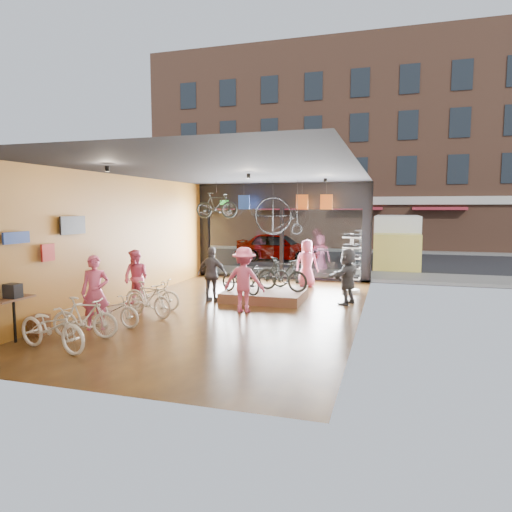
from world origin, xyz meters
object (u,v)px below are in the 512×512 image
at_px(floor_bike_3, 149,299).
at_px(display_bike_left, 240,279).
at_px(floor_bike_0, 52,327).
at_px(hung_bike, 217,205).
at_px(customer_5, 347,276).
at_px(customer_2, 212,274).
at_px(customer_3, 244,280).
at_px(customer_1, 136,278).
at_px(display_platform, 265,296).
at_px(penny_farthing, 280,217).
at_px(display_bike_mid, 282,274).
at_px(street_car, 278,247).
at_px(display_bike_right, 264,274).
at_px(floor_bike_1, 85,318).
at_px(customer_0, 95,292).
at_px(floor_bike_4, 152,295).
at_px(floor_bike_2, 112,310).
at_px(customer_4, 307,263).
at_px(sunglasses_rack, 351,263).
at_px(box_truck, 397,242).

height_order(floor_bike_3, display_bike_left, display_bike_left).
xyz_separation_m(floor_bike_0, hung_bike, (0.09, 8.66, 2.44)).
bearing_deg(customer_5, customer_2, -56.54).
bearing_deg(customer_3, customer_1, 3.84).
distance_m(display_platform, penny_farthing, 3.61).
bearing_deg(display_bike_mid, floor_bike_0, 166.76).
distance_m(street_car, hung_bike, 8.11).
xyz_separation_m(customer_1, customer_5, (5.79, 2.06, 0.01)).
relative_size(display_bike_left, display_bike_right, 0.99).
relative_size(customer_1, hung_bike, 1.04).
distance_m(street_car, floor_bike_1, 15.53).
height_order(floor_bike_1, hung_bike, hung_bike).
height_order(street_car, display_bike_left, street_car).
distance_m(customer_0, penny_farthing, 7.75).
bearing_deg(floor_bike_1, display_bike_right, -32.56).
height_order(display_bike_left, customer_1, customer_1).
height_order(customer_2, hung_bike, hung_bike).
bearing_deg(customer_3, floor_bike_4, 10.78).
bearing_deg(floor_bike_2, display_bike_right, -22.15).
xyz_separation_m(floor_bike_4, customer_4, (3.44, 4.96, 0.42)).
bearing_deg(floor_bike_3, customer_3, -45.35).
bearing_deg(display_bike_right, customer_4, -47.87).
xyz_separation_m(floor_bike_4, hung_bike, (0.04, 4.81, 2.50)).
xyz_separation_m(floor_bike_1, floor_bike_4, (0.00, 2.91, -0.03)).
xyz_separation_m(floor_bike_3, sunglasses_rack, (4.75, 5.03, 0.53)).
height_order(customer_0, customer_3, customer_3).
xyz_separation_m(floor_bike_0, penny_farthing, (2.53, 8.72, 2.02)).
distance_m(floor_bike_4, penny_farthing, 5.84).
bearing_deg(box_truck, display_platform, -112.54).
relative_size(floor_bike_2, customer_3, 0.87).
xyz_separation_m(box_truck, display_platform, (-3.94, -9.48, -1.08)).
distance_m(street_car, display_bike_right, 10.08).
height_order(customer_3, hung_bike, hung_bike).
relative_size(customer_0, customer_5, 1.05).
bearing_deg(floor_bike_2, customer_3, -41.19).
bearing_deg(floor_bike_2, display_bike_left, -25.25).
bearing_deg(customer_5, customer_1, -48.43).
bearing_deg(floor_bike_4, floor_bike_1, 177.42).
height_order(floor_bike_0, customer_2, customer_2).
height_order(floor_bike_3, customer_3, customer_3).
relative_size(display_bike_mid, customer_1, 1.04).
bearing_deg(customer_1, floor_bike_4, -12.24).
bearing_deg(customer_2, sunglasses_rack, -139.19).
xyz_separation_m(sunglasses_rack, hung_bike, (-5.03, 0.55, 1.93)).
bearing_deg(floor_bike_4, display_platform, -53.80).
xyz_separation_m(floor_bike_2, hung_bike, (0.06, 6.69, 2.52)).
distance_m(street_car, customer_4, 8.20).
relative_size(floor_bike_3, display_bike_mid, 0.90).
xyz_separation_m(customer_2, penny_farthing, (1.31, 3.34, 1.67)).
xyz_separation_m(floor_bike_1, customer_5, (5.13, 5.24, 0.37)).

